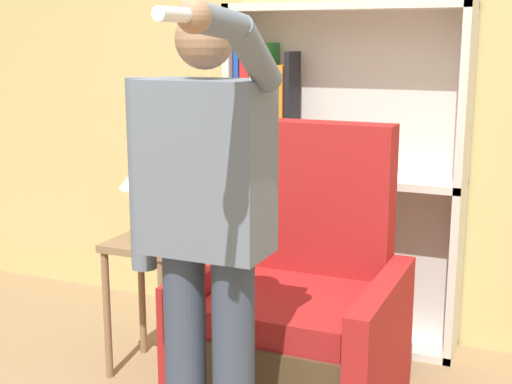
{
  "coord_description": "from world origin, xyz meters",
  "views": [
    {
      "loc": [
        1.13,
        -1.76,
        1.63
      ],
      "look_at": [
        0.08,
        0.66,
        1.06
      ],
      "focal_mm": 50.0,
      "sensor_mm": 36.0,
      "label": 1
    }
  ],
  "objects": [
    {
      "name": "wall_back",
      "position": [
        0.0,
        2.03,
        1.4
      ],
      "size": [
        8.0,
        0.06,
        2.8
      ],
      "color": "tan",
      "rests_on": "ground_plane"
    },
    {
      "name": "bookcase",
      "position": [
        -0.1,
        1.87,
        0.85
      ],
      "size": [
        1.28,
        0.28,
        1.82
      ],
      "color": "silver",
      "rests_on": "ground_plane"
    },
    {
      "name": "armchair",
      "position": [
        0.11,
        1.07,
        0.39
      ],
      "size": [
        0.88,
        0.85,
        1.26
      ],
      "color": "#4C3823",
      "rests_on": "ground_plane"
    },
    {
      "name": "person_standing",
      "position": [
        0.04,
        0.31,
        0.99
      ],
      "size": [
        0.57,
        0.78,
        1.73
      ],
      "color": "#384256",
      "rests_on": "ground_plane"
    },
    {
      "name": "side_table",
      "position": [
        -0.67,
        1.09,
        0.52
      ],
      "size": [
        0.37,
        0.37,
        0.68
      ],
      "color": "#846647",
      "rests_on": "ground_plane"
    },
    {
      "name": "table_lamp",
      "position": [
        -0.67,
        1.09,
        1.01
      ],
      "size": [
        0.27,
        0.27,
        0.43
      ],
      "color": "gold",
      "rests_on": "side_table"
    }
  ]
}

